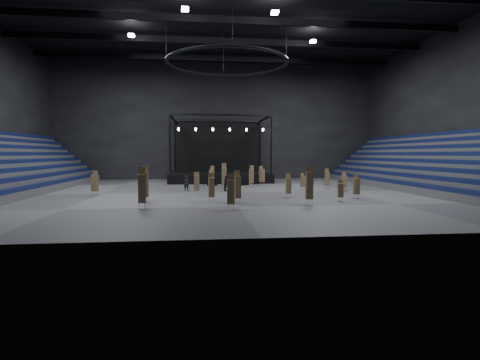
{
  "coord_description": "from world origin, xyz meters",
  "views": [
    {
      "loc": [
        -2.81,
        -38.01,
        3.93
      ],
      "look_at": [
        1.07,
        -2.0,
        1.4
      ],
      "focal_mm": 28.0,
      "sensor_mm": 36.0,
      "label": 1
    }
  ],
  "objects": [
    {
      "name": "wall_back",
      "position": [
        0.0,
        21.0,
        9.0
      ],
      "size": [
        50.0,
        0.2,
        18.0
      ],
      "primitive_type": "cube",
      "color": "black",
      "rests_on": "ground"
    },
    {
      "name": "stage",
      "position": [
        0.0,
        16.24,
        1.45
      ],
      "size": [
        14.0,
        10.0,
        9.2
      ],
      "color": "black",
      "rests_on": "floor"
    },
    {
      "name": "chair_stack_10",
      "position": [
        -1.87,
        -7.16,
        1.22
      ],
      "size": [
        0.5,
        0.5,
        2.36
      ],
      "rotation": [
        0.0,
        0.0,
        0.12
      ],
      "color": "silver",
      "rests_on": "floor"
    },
    {
      "name": "chair_stack_12",
      "position": [
        5.61,
        -9.96,
        1.55
      ],
      "size": [
        0.59,
        0.59,
        3.06
      ],
      "rotation": [
        0.0,
        0.0,
        -0.11
      ],
      "color": "silver",
      "rests_on": "floor"
    },
    {
      "name": "flight_case_right",
      "position": [
        4.51,
        10.15,
        0.36
      ],
      "size": [
        1.1,
        0.57,
        0.73
      ],
      "primitive_type": "cube",
      "rotation": [
        0.0,
        0.0,
        -0.02
      ],
      "color": "black",
      "rests_on": "floor"
    },
    {
      "name": "roof_girders",
      "position": [
        0.0,
        -0.0,
        17.2
      ],
      "size": [
        49.0,
        30.35,
        0.7
      ],
      "color": "black",
      "rests_on": "ceiling"
    },
    {
      "name": "chair_stack_16",
      "position": [
        12.42,
        0.1,
        1.06
      ],
      "size": [
        0.51,
        0.51,
        1.98
      ],
      "rotation": [
        0.0,
        0.0,
        -0.12
      ],
      "color": "silver",
      "rests_on": "floor"
    },
    {
      "name": "chair_stack_17",
      "position": [
        3.29,
        5.99,
        1.34
      ],
      "size": [
        0.66,
        0.66,
        2.58
      ],
      "rotation": [
        0.0,
        0.0,
        -0.33
      ],
      "color": "silver",
      "rests_on": "floor"
    },
    {
      "name": "wall_front",
      "position": [
        0.0,
        -21.0,
        9.0
      ],
      "size": [
        50.0,
        0.2,
        18.0
      ],
      "primitive_type": "cube",
      "color": "black",
      "rests_on": "ground"
    },
    {
      "name": "floor",
      "position": [
        0.0,
        0.0,
        0.0
      ],
      "size": [
        50.0,
        50.0,
        0.0
      ],
      "primitive_type": "plane",
      "color": "#535356",
      "rests_on": "ground"
    },
    {
      "name": "wall_right",
      "position": [
        25.0,
        0.0,
        9.0
      ],
      "size": [
        0.2,
        42.0,
        18.0
      ],
      "primitive_type": "cube",
      "color": "black",
      "rests_on": "ground"
    },
    {
      "name": "floodlights",
      "position": [
        0.0,
        -4.0,
        16.6
      ],
      "size": [
        28.6,
        16.6,
        0.25
      ],
      "color": "white",
      "rests_on": "roof_girders"
    },
    {
      "name": "chair_stack_1",
      "position": [
        4.88,
        8.01,
        1.29
      ],
      "size": [
        0.73,
        0.73,
        2.43
      ],
      "rotation": [
        0.0,
        0.0,
        0.43
      ],
      "color": "silver",
      "rests_on": "floor"
    },
    {
      "name": "ceiling",
      "position": [
        0.0,
        0.0,
        18.0
      ],
      "size": [
        50.0,
        42.0,
        0.2
      ],
      "primitive_type": "cube",
      "color": "black",
      "rests_on": "wall_back"
    },
    {
      "name": "man_center",
      "position": [
        -4.24,
        1.72,
        0.83
      ],
      "size": [
        0.68,
        0.53,
        1.66
      ],
      "primitive_type": "imported",
      "rotation": [
        0.0,
        0.0,
        3.38
      ],
      "color": "black",
      "rests_on": "floor"
    },
    {
      "name": "chair_stack_5",
      "position": [
        -1.35,
        8.01,
        1.29
      ],
      "size": [
        0.65,
        0.65,
        2.48
      ],
      "rotation": [
        0.0,
        0.0,
        -0.43
      ],
      "color": "silver",
      "rests_on": "floor"
    },
    {
      "name": "chair_stack_3",
      "position": [
        11.28,
        2.26,
        1.2
      ],
      "size": [
        0.5,
        0.5,
        2.32
      ],
      "rotation": [
        0.0,
        0.0,
        -0.11
      ],
      "color": "silver",
      "rests_on": "floor"
    },
    {
      "name": "chair_stack_11",
      "position": [
        -3.12,
        -2.13,
        1.18
      ],
      "size": [
        0.52,
        0.52,
        2.21
      ],
      "rotation": [
        0.0,
        0.0,
        -0.0
      ],
      "color": "silver",
      "rests_on": "floor"
    },
    {
      "name": "chair_stack_4",
      "position": [
        -12.63,
        -1.82,
        1.25
      ],
      "size": [
        0.6,
        0.6,
        2.36
      ],
      "rotation": [
        0.0,
        0.0,
        -0.18
      ],
      "color": "silver",
      "rests_on": "floor"
    },
    {
      "name": "flight_case_mid",
      "position": [
        2.57,
        8.46,
        0.44
      ],
      "size": [
        1.46,
        1.07,
        0.88
      ],
      "primitive_type": "cube",
      "rotation": [
        0.0,
        0.0,
        0.35
      ],
      "color": "black",
      "rests_on": "floor"
    },
    {
      "name": "chair_stack_13",
      "position": [
        -6.93,
        -10.89,
        1.53
      ],
      "size": [
        0.62,
        0.62,
        3.01
      ],
      "rotation": [
        0.0,
        0.0,
        0.16
      ],
      "color": "silver",
      "rests_on": "floor"
    },
    {
      "name": "chair_stack_7",
      "position": [
        0.17,
        -8.42,
        1.34
      ],
      "size": [
        0.56,
        0.56,
        2.61
      ],
      "rotation": [
        0.0,
        0.0,
        0.16
      ],
      "color": "silver",
      "rests_on": "floor"
    },
    {
      "name": "flight_case_left",
      "position": [
        -1.29,
        8.62,
        0.41
      ],
      "size": [
        1.3,
        0.79,
        0.81
      ],
      "primitive_type": "cube",
      "rotation": [
        0.0,
        0.0,
        -0.15
      ],
      "color": "black",
      "rests_on": "floor"
    },
    {
      "name": "truss_ring",
      "position": [
        -0.0,
        0.0,
        13.0
      ],
      "size": [
        12.3,
        12.3,
        5.15
      ],
      "color": "black",
      "rests_on": "ceiling"
    },
    {
      "name": "chair_stack_6",
      "position": [
        5.16,
        -4.95,
        1.13
      ],
      "size": [
        0.46,
        0.46,
        2.19
      ],
      "rotation": [
        0.0,
        0.0,
        0.09
      ],
      "color": "silver",
      "rests_on": "floor"
    },
    {
      "name": "bleachers_right",
      "position": [
        22.94,
        0.0,
        1.73
      ],
      "size": [
        7.2,
        40.0,
        6.4
      ],
      "color": "#4D4D50",
      "rests_on": "floor"
    },
    {
      "name": "chair_stack_14",
      "position": [
        -0.11,
        3.8,
        1.48
      ],
      "size": [
        0.55,
        0.55,
        2.9
      ],
      "rotation": [
        0.0,
        0.0,
        -0.04
      ],
      "color": "silver",
      "rests_on": "floor"
    },
    {
      "name": "chair_stack_2",
      "position": [
        -0.65,
        -11.96,
        1.3
      ],
      "size": [
        0.57,
        0.57,
        2.52
      ],
      "rotation": [
        0.0,
        0.0,
        -0.15
      ],
      "color": "silver",
      "rests_on": "floor"
    },
    {
      "name": "chair_stack_0",
      "position": [
        10.9,
        -6.52,
        1.13
      ],
      "size": [
        0.51,
        0.51,
        2.14
      ],
      "rotation": [
        0.0,
        0.0,
        -0.09
      ],
      "color": "silver",
      "rests_on": "floor"
    },
    {
      "name": "chair_stack_8",
      "position": [
        -7.26,
        -7.02,
        1.52
      ],
      "size": [
        0.54,
        0.54,
        3.0
      ],
      "rotation": [
        0.0,
        0.0,
        0.02
      ],
      "color": "silver",
      "rests_on": "floor"
    },
    {
      "name": "chair_stack_15",
      "position": [
        8.33,
        1.61,
        0.98
      ],
      "size": [
        0.48,
        0.48,
        1.84
      ],
      "rotation": [
        0.0,
        0.0,
        0.16
      ],
      "color": "silver",
      "rests_on": "floor"
    },
    {
      "name": "chair_stack_9",
      "position": [
        8.81,
        -8.17,
        0.95
      ],
      "size": [
        0.48,
        0.48,
        1.77
      ],
      "rotation": [
        0.0,
        0.0,
        -0.16
      ],
      "color": "silver",
      "rests_on": "floor"
    },
    {
      "name": "crew_member",
      "position": [
        0.02,
        1.31,
        0.87
      ],
      "size": [
        0.92,
        1.02,
        1.73
      ],
      "primitive_type": "imported",
      "rotation": [
        0.0,
        0.0,
        1.2
      ],
      "color": "black",
      "rests_on": "floor"
    }
  ]
}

